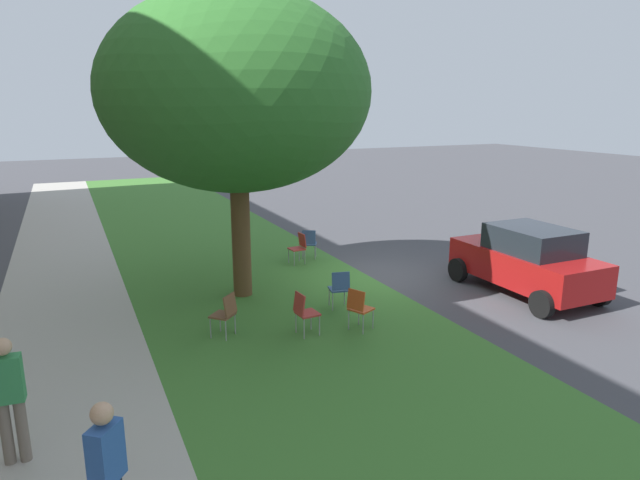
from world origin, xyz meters
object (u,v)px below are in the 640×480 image
Objects in this scene: street_tree at (236,93)px; chair_2 at (226,312)px; chair_4 at (309,242)px; chair_5 at (299,246)px; chair_0 at (304,310)px; chair_1 at (359,306)px; parked_car at (527,260)px; pedestrian_1 at (9,396)px; chair_3 at (340,287)px; pedestrian_0 at (108,474)px.

chair_2 is (-2.28, 1.04, -4.18)m from street_tree.
chair_4 is 0.57m from chair_5.
chair_1 is (-0.25, -1.08, 0.00)m from chair_0.
chair_0 is 5.85m from parked_car.
pedestrian_1 reaches higher than parked_car.
chair_4 is 0.24× the size of parked_car.
chair_5 is (-0.33, 0.46, 0.00)m from chair_4.
chair_2 is at bearing 140.31° from chair_4.
street_tree reaches higher than chair_2.
chair_2 and chair_5 have the same top height.
chair_5 is (1.93, -2.27, -4.18)m from street_tree.
chair_1 is at bearing 170.95° from chair_5.
street_tree reaches higher than chair_3.
street_tree is 8.77m from pedestrian_0.
chair_5 is at bearing -32.66° from pedestrian_0.
street_tree is 5.07m from chair_0.
chair_4 is at bearing -44.94° from pedestrian_1.
chair_2 is 5.43m from pedestrian_0.
pedestrian_0 is (-4.25, 3.90, 0.41)m from chair_0.
chair_1 is 1.00× the size of chair_5.
parked_car reaches higher than chair_4.
chair_1 is 5.10m from chair_5.
chair_2 is 0.52× the size of pedestrian_0.
pedestrian_1 is at bearing 107.60° from chair_1.
chair_0 is 0.52× the size of pedestrian_0.
chair_5 is at bearing -9.05° from chair_1.
chair_1 is at bearing 170.84° from chair_3.
chair_0 is 1.00× the size of chair_1.
pedestrian_0 is at bearing -154.78° from pedestrian_1.
pedestrian_0 is at bearing 153.62° from street_tree.
parked_car is at bearing -139.86° from chair_5.
pedestrian_1 reaches higher than chair_1.
chair_1 is at bearing -154.65° from street_tree.
chair_0 is at bearing -66.30° from pedestrian_1.
parked_car reaches higher than chair_2.
street_tree is at bearing 7.70° from chair_0.
pedestrian_0 reaches higher than chair_3.
parked_car is at bearing -93.75° from chair_2.
pedestrian_0 is (-9.03, 5.79, 0.41)m from chair_5.
chair_1 is at bearing -103.11° from chair_0.
pedestrian_0 is at bearing 147.34° from chair_5.
chair_3 is 4.23m from chair_4.
chair_1 is 2.64m from chair_2.
chair_0 is 1.53m from chair_2.
pedestrian_0 is at bearing 135.38° from chair_3.
parked_car is at bearing -113.88° from street_tree.
street_tree is 7.86× the size of chair_4.
pedestrian_0 is (-9.36, 6.25, 0.41)m from chair_4.
street_tree is at bearing 25.35° from chair_1.
chair_2 is 1.00× the size of chair_4.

